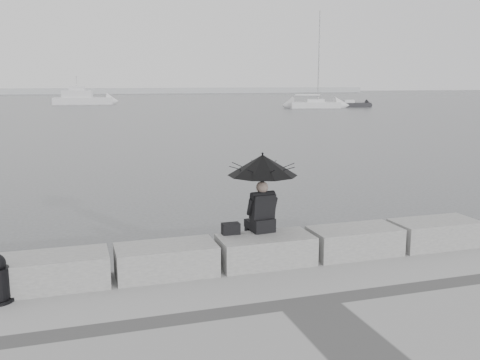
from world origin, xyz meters
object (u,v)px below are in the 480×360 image
object	(u,v)px
motor_cruiser	(83,99)
sailboat_right	(315,104)
small_motorboat	(353,105)
seated_person	(263,174)

from	to	relation	value
motor_cruiser	sailboat_right	bearing A→B (deg)	-26.83
sailboat_right	small_motorboat	world-z (taller)	sailboat_right
sailboat_right	seated_person	bearing A→B (deg)	-103.12
motor_cruiser	small_motorboat	distance (m)	41.67
seated_person	sailboat_right	distance (m)	65.29
small_motorboat	seated_person	bearing A→B (deg)	-111.38
seated_person	sailboat_right	size ratio (longest dim) A/B	0.11
motor_cruiser	seated_person	bearing A→B (deg)	-80.36
seated_person	sailboat_right	xyz separation A→B (m)	(28.81, 58.57, -1.48)
seated_person	motor_cruiser	size ratio (longest dim) A/B	0.15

